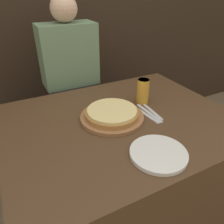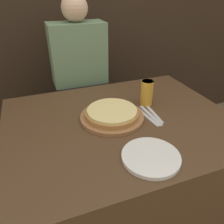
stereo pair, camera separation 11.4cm
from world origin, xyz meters
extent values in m
plane|color=#756047|center=(0.00, 0.00, 0.00)|extent=(12.00, 12.00, 0.00)
cube|color=#4C331E|center=(0.00, 0.00, 0.38)|extent=(1.19, 0.93, 0.76)
cylinder|color=#99663D|center=(-0.04, 0.02, 0.77)|extent=(0.33, 0.33, 0.02)
cylinder|color=#A87038|center=(-0.04, 0.02, 0.79)|extent=(0.28, 0.28, 0.02)
cylinder|color=#EAD184|center=(-0.04, 0.02, 0.81)|extent=(0.26, 0.26, 0.01)
cylinder|color=gold|center=(0.20, 0.10, 0.84)|extent=(0.07, 0.07, 0.15)
cylinder|color=white|center=(0.20, 0.10, 0.90)|extent=(0.07, 0.07, 0.02)
cylinder|color=white|center=(0.00, -0.32, 0.77)|extent=(0.24, 0.24, 0.02)
cube|color=silver|center=(0.14, -0.02, 0.76)|extent=(0.04, 0.22, 0.00)
cube|color=silver|center=(0.17, -0.02, 0.76)|extent=(0.02, 0.22, 0.00)
cube|color=silver|center=(0.19, -0.02, 0.76)|extent=(0.03, 0.19, 0.00)
cube|color=#33333D|center=(-0.07, 0.63, 0.37)|extent=(0.31, 0.20, 0.74)
cube|color=slate|center=(-0.07, 0.63, 0.95)|extent=(0.38, 0.20, 0.42)
sphere|color=#DBAD8E|center=(-0.07, 0.63, 1.25)|extent=(0.17, 0.17, 0.17)
camera|label=1|loc=(-0.49, -0.85, 1.38)|focal=35.00mm
camera|label=2|loc=(-0.38, -0.89, 1.38)|focal=35.00mm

